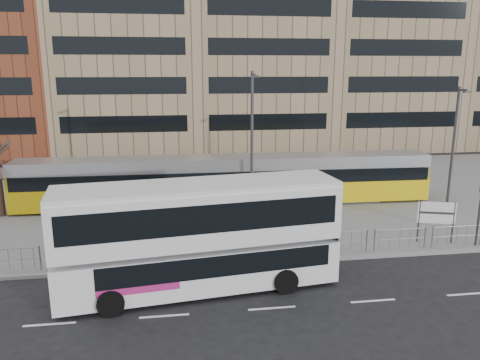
{
  "coord_description": "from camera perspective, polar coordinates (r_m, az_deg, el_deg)",
  "views": [
    {
      "loc": [
        -5.46,
        -19.62,
        8.77
      ],
      "look_at": [
        -1.78,
        6.0,
        2.59
      ],
      "focal_mm": 35.0,
      "sensor_mm": 36.0,
      "label": 1
    }
  ],
  "objects": [
    {
      "name": "ground",
      "position": [
        22.17,
        6.87,
        -9.97
      ],
      "size": [
        120.0,
        120.0,
        0.0
      ],
      "primitive_type": "plane",
      "color": "black",
      "rests_on": "ground"
    },
    {
      "name": "plaza",
      "position": [
        33.25,
        1.56,
        -1.73
      ],
      "size": [
        64.0,
        24.0,
        0.15
      ],
      "primitive_type": "cube",
      "color": "slate",
      "rests_on": "ground"
    },
    {
      "name": "kerb",
      "position": [
        22.19,
        6.84,
        -9.74
      ],
      "size": [
        64.0,
        0.25,
        0.17
      ],
      "primitive_type": "cube",
      "color": "gray",
      "rests_on": "ground"
    },
    {
      "name": "building_row",
      "position": [
        54.5,
        -0.81,
        17.79
      ],
      "size": [
        70.4,
        18.4,
        31.2
      ],
      "color": "brown",
      "rests_on": "ground"
    },
    {
      "name": "pedestrian_barrier",
      "position": [
        22.83,
        11.5,
        -6.8
      ],
      "size": [
        32.07,
        0.07,
        1.1
      ],
      "color": "gray",
      "rests_on": "plaza"
    },
    {
      "name": "road_markings",
      "position": [
        19.04,
        13.07,
        -14.35
      ],
      "size": [
        62.0,
        0.12,
        0.01
      ],
      "primitive_type": "cube",
      "color": "white",
      "rests_on": "ground"
    },
    {
      "name": "double_decker_bus",
      "position": [
        18.76,
        -5.0,
        -6.48
      ],
      "size": [
        11.32,
        3.93,
        4.43
      ],
      "rotation": [
        0.0,
        0.0,
        0.12
      ],
      "color": "silver",
      "rests_on": "ground"
    },
    {
      "name": "tram",
      "position": [
        30.3,
        -1.57,
        -0.03
      ],
      "size": [
        26.59,
        3.02,
        3.13
      ],
      "rotation": [
        0.0,
        0.0,
        -0.02
      ],
      "color": "gold",
      "rests_on": "plaza"
    },
    {
      "name": "station_sign",
      "position": [
        25.55,
        22.83,
        -3.91
      ],
      "size": [
        1.78,
        0.6,
        2.12
      ],
      "rotation": [
        0.0,
        0.0,
        -0.29
      ],
      "color": "#2D2D30",
      "rests_on": "plaza"
    },
    {
      "name": "pedestrian",
      "position": [
        28.47,
        2.45,
        -2.53
      ],
      "size": [
        0.49,
        0.64,
        1.59
      ],
      "primitive_type": "imported",
      "rotation": [
        0.0,
        0.0,
        1.77
      ],
      "color": "black",
      "rests_on": "plaza"
    },
    {
      "name": "traffic_light_west",
      "position": [
        22.59,
        -4.85,
        -3.72
      ],
      "size": [
        0.18,
        0.21,
        3.1
      ],
      "rotation": [
        0.0,
        0.0,
        -0.06
      ],
      "color": "#2D2D30",
      "rests_on": "plaza"
    },
    {
      "name": "traffic_light_east",
      "position": [
        25.86,
        27.21,
        -2.98
      ],
      "size": [
        0.2,
        0.23,
        3.1
      ],
      "rotation": [
        0.0,
        0.0,
        0.22
      ],
      "color": "#2D2D30",
      "rests_on": "plaza"
    },
    {
      "name": "lamp_post_west",
      "position": [
        28.07,
        1.48,
        5.24
      ],
      "size": [
        0.45,
        1.04,
        8.49
      ],
      "color": "#2D2D30",
      "rests_on": "plaza"
    },
    {
      "name": "lamp_post_east",
      "position": [
        33.0,
        24.67,
        4.4
      ],
      "size": [
        0.45,
        1.04,
        7.53
      ],
      "color": "#2D2D30",
      "rests_on": "plaza"
    }
  ]
}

